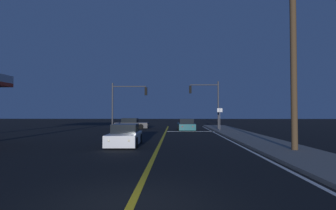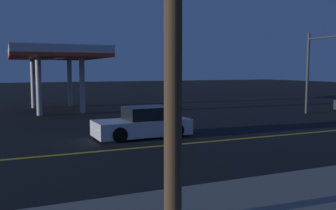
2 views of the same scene
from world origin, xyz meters
The scene contains 6 objects.
sidewalk_right centered at (6.90, 12.38, 0.07)m, with size 3.20×44.56×0.15m, color slate.
lane_line_center centered at (0.00, 12.38, 0.01)m, with size 0.20×42.08×0.01m, color gold.
lane_line_edge_right centered at (5.05, 12.38, 0.01)m, with size 0.16×42.08×0.01m, color white.
car_far_approaching_white centered at (-2.18, 10.93, 0.58)m, with size 1.99×4.28×1.34m.
traffic_signal_far_left centered at (-4.62, 24.15, 3.64)m, with size 4.04×0.28×5.43m.
gas_station_canopy centered at (-14.83, 8.76, 4.06)m, with size 9.72×6.20×4.52m.
Camera 2 is at (13.18, 5.42, 2.97)m, focal length 39.69 mm.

